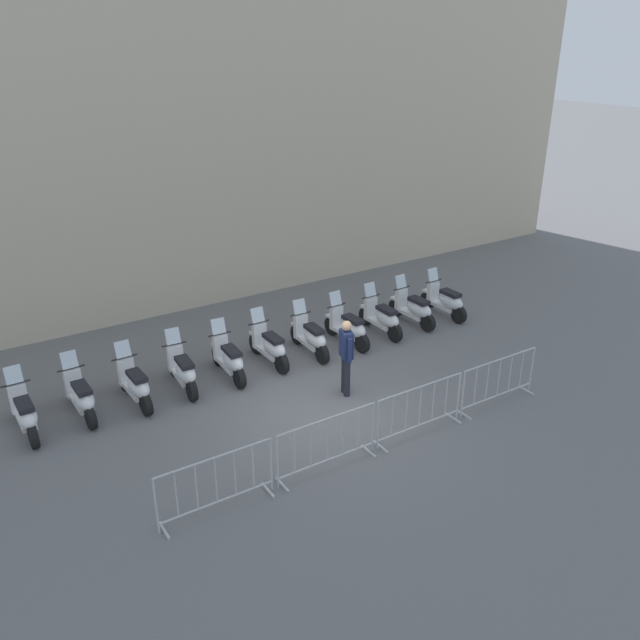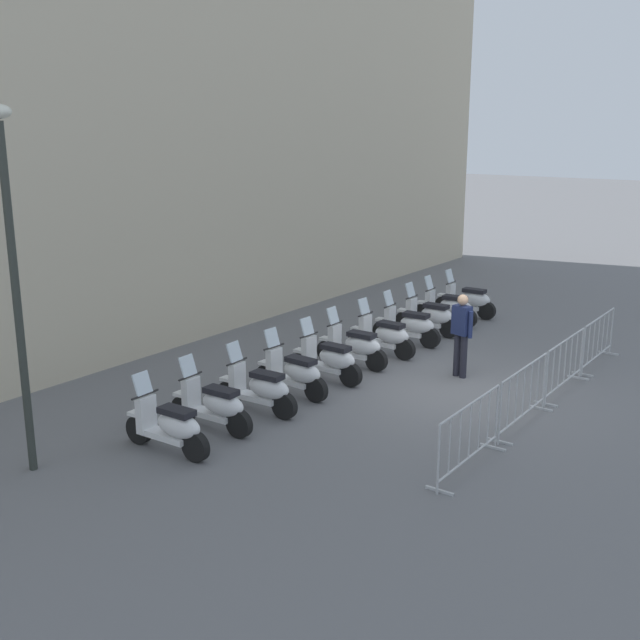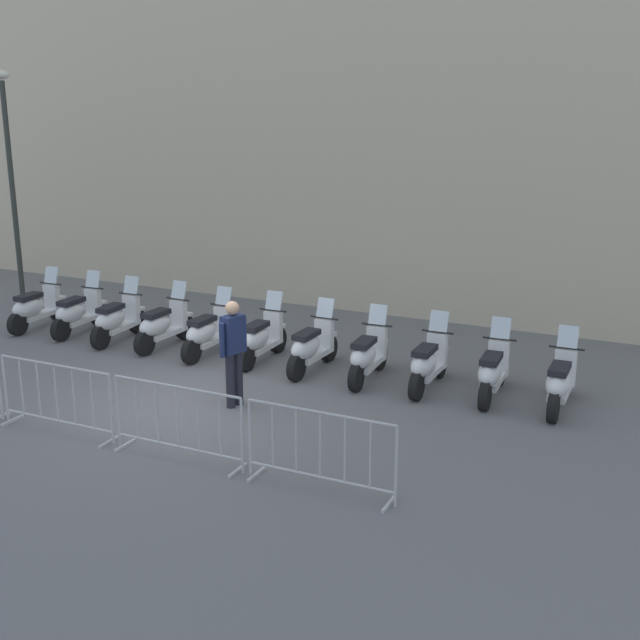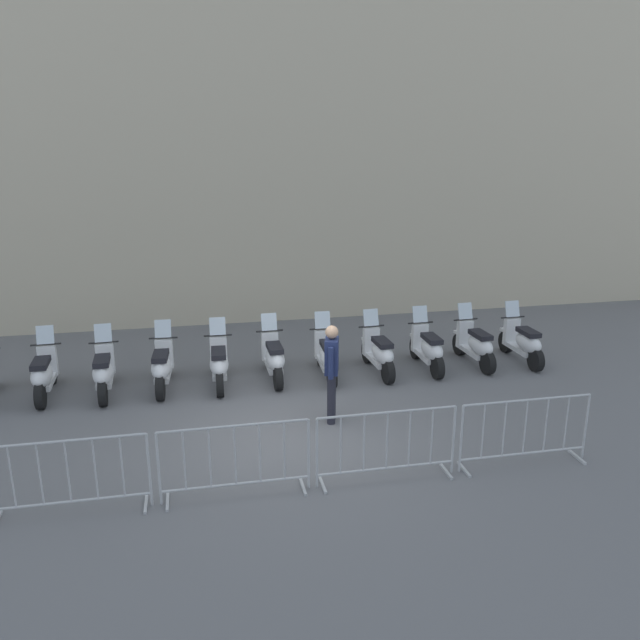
# 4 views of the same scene
# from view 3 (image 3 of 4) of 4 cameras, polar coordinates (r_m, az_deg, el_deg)

# --- Properties ---
(ground_plane) EXTENTS (120.00, 120.00, 0.00)m
(ground_plane) POSITION_cam_3_polar(r_m,az_deg,el_deg) (13.43, -9.29, -5.87)
(ground_plane) COLOR slate
(building_facade) EXTENTS (28.07, 3.36, 13.08)m
(building_facade) POSITION_cam_3_polar(r_m,az_deg,el_deg) (19.51, 3.81, 20.42)
(building_facade) COLOR beige
(building_facade) RESTS_ON ground
(motorcycle_0) EXTENTS (0.56, 1.72, 1.24)m
(motorcycle_0) POSITION_cam_3_polar(r_m,az_deg,el_deg) (18.39, -19.14, 0.79)
(motorcycle_0) COLOR black
(motorcycle_0) RESTS_ON ground
(motorcycle_1) EXTENTS (0.56, 1.72, 1.24)m
(motorcycle_1) POSITION_cam_3_polar(r_m,az_deg,el_deg) (17.71, -16.46, 0.48)
(motorcycle_1) COLOR black
(motorcycle_1) RESTS_ON ground
(motorcycle_2) EXTENTS (0.56, 1.72, 1.24)m
(motorcycle_2) POSITION_cam_3_polar(r_m,az_deg,el_deg) (16.95, -13.93, -0.00)
(motorcycle_2) COLOR black
(motorcycle_2) RESTS_ON ground
(motorcycle_3) EXTENTS (0.57, 1.73, 1.24)m
(motorcycle_3) POSITION_cam_3_polar(r_m,az_deg,el_deg) (16.34, -10.88, -0.39)
(motorcycle_3) COLOR black
(motorcycle_3) RESTS_ON ground
(motorcycle_4) EXTENTS (0.56, 1.73, 1.24)m
(motorcycle_4) POSITION_cam_3_polar(r_m,az_deg,el_deg) (15.70, -7.78, -0.90)
(motorcycle_4) COLOR black
(motorcycle_4) RESTS_ON ground
(motorcycle_5) EXTENTS (0.56, 1.72, 1.24)m
(motorcycle_5) POSITION_cam_3_polar(r_m,az_deg,el_deg) (15.23, -4.15, -1.31)
(motorcycle_5) COLOR black
(motorcycle_5) RESTS_ON ground
(motorcycle_6) EXTENTS (0.56, 1.73, 1.24)m
(motorcycle_6) POSITION_cam_3_polar(r_m,az_deg,el_deg) (14.67, -0.63, -1.92)
(motorcycle_6) COLOR black
(motorcycle_6) RESTS_ON ground
(motorcycle_7) EXTENTS (0.56, 1.72, 1.24)m
(motorcycle_7) POSITION_cam_3_polar(r_m,az_deg,el_deg) (14.23, 3.28, -2.51)
(motorcycle_7) COLOR black
(motorcycle_7) RESTS_ON ground
(motorcycle_8) EXTENTS (0.56, 1.72, 1.24)m
(motorcycle_8) POSITION_cam_3_polar(r_m,az_deg,el_deg) (13.91, 7.46, -3.04)
(motorcycle_8) COLOR black
(motorcycle_8) RESTS_ON ground
(motorcycle_9) EXTENTS (0.56, 1.72, 1.24)m
(motorcycle_9) POSITION_cam_3_polar(r_m,az_deg,el_deg) (13.68, 11.86, -3.57)
(motorcycle_9) COLOR black
(motorcycle_9) RESTS_ON ground
(motorcycle_10) EXTENTS (0.56, 1.72, 1.24)m
(motorcycle_10) POSITION_cam_3_polar(r_m,az_deg,el_deg) (13.45, 16.30, -4.21)
(motorcycle_10) COLOR black
(motorcycle_10) RESTS_ON ground
(barrier_segment_1) EXTENTS (2.05, 0.50, 1.07)m
(barrier_segment_1) POSITION_cam_3_polar(r_m,az_deg,el_deg) (12.66, -17.81, -5.23)
(barrier_segment_1) COLOR #B2B5B7
(barrier_segment_1) RESTS_ON ground
(barrier_segment_2) EXTENTS (2.05, 0.50, 1.07)m
(barrier_segment_2) POSITION_cam_3_polar(r_m,az_deg,el_deg) (11.37, -9.84, -7.07)
(barrier_segment_2) COLOR #B2B5B7
(barrier_segment_2) RESTS_ON ground
(barrier_segment_3) EXTENTS (2.05, 0.50, 1.07)m
(barrier_segment_3) POSITION_cam_3_polar(r_m,az_deg,el_deg) (10.36, 0.00, -9.13)
(barrier_segment_3) COLOR #B2B5B7
(barrier_segment_3) RESTS_ON ground
(street_lamp) EXTENTS (0.36, 0.36, 5.33)m
(street_lamp) POSITION_cam_3_polar(r_m,az_deg,el_deg) (19.97, -20.69, 9.92)
(street_lamp) COLOR #2D332D
(street_lamp) RESTS_ON ground
(officer_near_row_end) EXTENTS (0.32, 0.53, 1.73)m
(officer_near_row_end) POSITION_cam_3_polar(r_m,az_deg,el_deg) (12.99, -6.02, -1.90)
(officer_near_row_end) COLOR #23232D
(officer_near_row_end) RESTS_ON ground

